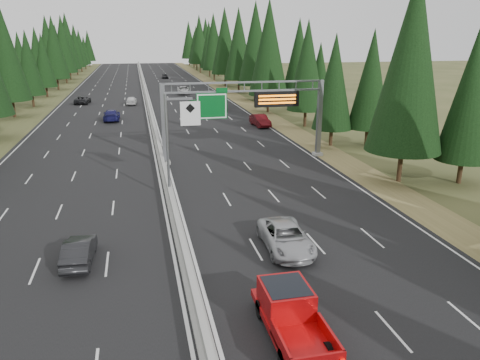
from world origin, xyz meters
TOP-DOWN VIEW (x-y plane):
  - road at (0.00, 80.00)m, footprint 32.00×260.00m
  - shoulder_right at (17.80, 80.00)m, footprint 3.60×260.00m
  - shoulder_left at (-17.80, 80.00)m, footprint 3.60×260.00m
  - median_barrier at (0.00, 80.00)m, footprint 0.70×260.00m
  - sign_gantry at (8.92, 34.88)m, footprint 16.75×0.98m
  - hov_sign_pole at (0.58, 24.97)m, footprint 2.80×0.50m
  - tree_row_right at (21.55, 75.65)m, footprint 11.67×240.64m
  - silver_minivan at (5.98, 14.14)m, footprint 2.66×5.50m
  - red_pickup at (3.64, 6.48)m, footprint 2.10×5.89m
  - car_ahead_green at (7.73, 71.31)m, footprint 1.97×4.37m
  - car_ahead_dkred at (14.50, 52.16)m, footprint 2.08×4.99m
  - car_ahead_dkgrey at (11.65, 67.69)m, footprint 2.31×4.71m
  - car_ahead_white at (8.03, 91.76)m, footprint 2.82×5.74m
  - car_ahead_far at (6.56, 130.25)m, footprint 1.78×4.12m
  - car_onc_near at (-5.72, 15.00)m, footprint 1.66×4.27m
  - car_onc_blue at (-5.76, 61.30)m, footprint 2.29×5.57m
  - car_onc_white at (-2.91, 77.57)m, footprint 2.06×4.49m
  - car_onc_far at (-11.71, 80.99)m, footprint 2.82×5.32m

SIDE VIEW (x-z plane):
  - shoulder_right at x=17.80m, z-range 0.00..0.06m
  - shoulder_left at x=-17.80m, z-range 0.00..0.06m
  - road at x=0.00m, z-range 0.00..0.08m
  - median_barrier at x=0.00m, z-range -0.01..0.84m
  - car_ahead_dkgrey at x=11.65m, z-range 0.08..1.40m
  - car_ahead_far at x=6.56m, z-range 0.08..1.46m
  - car_onc_near at x=-5.72m, z-range 0.08..1.47m
  - car_onc_far at x=-11.71m, z-range 0.08..1.51m
  - car_ahead_green at x=7.73m, z-range 0.08..1.54m
  - car_onc_white at x=-2.91m, z-range 0.08..1.57m
  - silver_minivan at x=5.98m, z-range 0.08..1.59m
  - car_ahead_white at x=8.03m, z-range 0.08..1.65m
  - car_ahead_dkred at x=14.50m, z-range 0.08..1.69m
  - car_onc_blue at x=-5.76m, z-range 0.08..1.69m
  - red_pickup at x=3.64m, z-range 0.18..2.10m
  - hov_sign_pole at x=0.58m, z-range 0.72..8.72m
  - sign_gantry at x=8.92m, z-range 1.37..9.17m
  - tree_row_right at x=21.55m, z-range 0.01..18.83m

